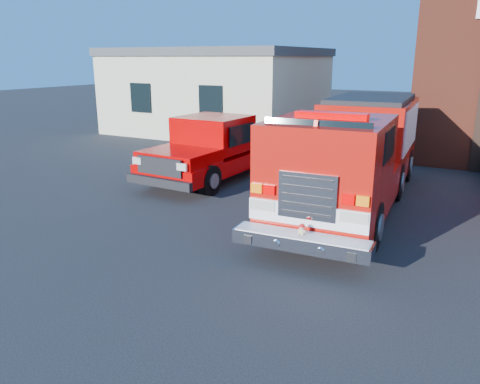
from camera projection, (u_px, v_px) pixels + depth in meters
The scene contains 4 objects.
ground at pixel (265, 234), 10.68m from camera, with size 100.00×100.00×0.00m, color black.
side_building at pixel (219, 90), 25.17m from camera, with size 10.20×8.20×4.35m.
fire_engine at pixel (354, 152), 12.47m from camera, with size 3.07×9.17×2.78m.
pickup_truck at pixel (219, 148), 15.59m from camera, with size 2.49×6.37×2.06m.
Camera 1 is at (4.26, -9.06, 3.87)m, focal length 35.00 mm.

